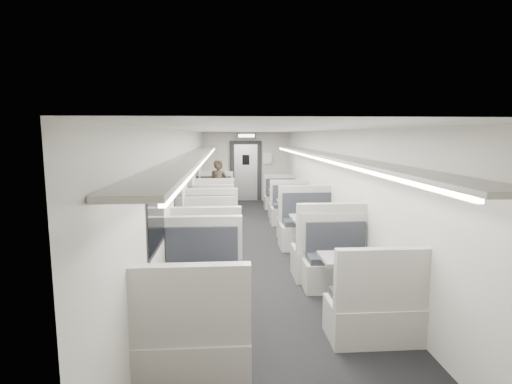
{
  "coord_description": "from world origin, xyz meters",
  "views": [
    {
      "loc": [
        -0.64,
        -7.93,
        2.31
      ],
      "look_at": [
        -0.01,
        0.77,
        1.06
      ],
      "focal_mm": 28.0,
      "sensor_mm": 36.0,
      "label": 1
    }
  ],
  "objects": [
    {
      "name": "room",
      "position": [
        0.0,
        0.0,
        1.2
      ],
      "size": [
        3.24,
        12.24,
        2.64
      ],
      "color": "black",
      "rests_on": "ground"
    },
    {
      "name": "booth_left_a",
      "position": [
        -1.0,
        3.62,
        0.39
      ],
      "size": [
        1.07,
        2.17,
        1.16
      ],
      "color": "#ABA7A1",
      "rests_on": "room"
    },
    {
      "name": "booth_left_b",
      "position": [
        -1.0,
        0.92,
        0.36
      ],
      "size": [
        1.0,
        2.03,
        1.09
      ],
      "color": "#ABA7A1",
      "rests_on": "room"
    },
    {
      "name": "booth_left_c",
      "position": [
        -1.0,
        -0.86,
        0.41
      ],
      "size": [
        1.13,
        2.29,
        1.22
      ],
      "color": "#ABA7A1",
      "rests_on": "room"
    },
    {
      "name": "booth_left_d",
      "position": [
        -1.0,
        -3.55,
        0.4
      ],
      "size": [
        1.11,
        2.25,
        1.2
      ],
      "color": "#ABA7A1",
      "rests_on": "room"
    },
    {
      "name": "booth_right_a",
      "position": [
        1.0,
        3.71,
        0.35
      ],
      "size": [
        0.97,
        1.96,
        1.05
      ],
      "color": "#ABA7A1",
      "rests_on": "room"
    },
    {
      "name": "booth_right_b",
      "position": [
        1.0,
        1.46,
        0.38
      ],
      "size": [
        1.04,
        2.12,
        1.13
      ],
      "color": "#ABA7A1",
      "rests_on": "room"
    },
    {
      "name": "booth_right_c",
      "position": [
        1.0,
        -0.88,
        0.42
      ],
      "size": [
        1.16,
        2.36,
        1.26
      ],
      "color": "#ABA7A1",
      "rests_on": "room"
    },
    {
      "name": "booth_right_d",
      "position": [
        1.0,
        -2.98,
        0.37
      ],
      "size": [
        1.03,
        2.1,
        1.12
      ],
      "color": "#ABA7A1",
      "rests_on": "room"
    },
    {
      "name": "passenger",
      "position": [
        -0.9,
        3.35,
        0.82
      ],
      "size": [
        0.7,
        0.59,
        1.63
      ],
      "primitive_type": "imported",
      "rotation": [
        0.0,
        0.0,
        -0.39
      ],
      "color": "black",
      "rests_on": "room"
    },
    {
      "name": "window_a",
      "position": [
        -1.49,
        3.4,
        1.35
      ],
      "size": [
        0.02,
        1.18,
        0.84
      ],
      "primitive_type": "cube",
      "color": "black",
      "rests_on": "room"
    },
    {
      "name": "window_b",
      "position": [
        -1.49,
        1.2,
        1.35
      ],
      "size": [
        0.02,
        1.18,
        0.84
      ],
      "primitive_type": "cube",
      "color": "black",
      "rests_on": "room"
    },
    {
      "name": "window_c",
      "position": [
        -1.49,
        -1.0,
        1.35
      ],
      "size": [
        0.02,
        1.18,
        0.84
      ],
      "primitive_type": "cube",
      "color": "black",
      "rests_on": "room"
    },
    {
      "name": "window_d",
      "position": [
        -1.49,
        -3.2,
        1.35
      ],
      "size": [
        0.02,
        1.18,
        0.84
      ],
      "primitive_type": "cube",
      "color": "black",
      "rests_on": "room"
    },
    {
      "name": "luggage_rack_left",
      "position": [
        -1.24,
        -0.3,
        1.92
      ],
      "size": [
        0.46,
        10.4,
        0.09
      ],
      "color": "#ABA7A1",
      "rests_on": "room"
    },
    {
      "name": "luggage_rack_right",
      "position": [
        1.24,
        -0.3,
        1.92
      ],
      "size": [
        0.46,
        10.4,
        0.09
      ],
      "color": "#ABA7A1",
      "rests_on": "room"
    },
    {
      "name": "vestibule_door",
      "position": [
        0.0,
        5.93,
        1.04
      ],
      "size": [
        1.1,
        0.13,
        2.1
      ],
      "color": "black",
      "rests_on": "room"
    },
    {
      "name": "exit_sign",
      "position": [
        0.0,
        5.44,
        2.28
      ],
      "size": [
        0.62,
        0.12,
        0.16
      ],
      "color": "black",
      "rests_on": "room"
    },
    {
      "name": "wall_notice",
      "position": [
        0.75,
        5.92,
        1.5
      ],
      "size": [
        0.32,
        0.02,
        0.4
      ],
      "primitive_type": "cube",
      "color": "white",
      "rests_on": "room"
    }
  ]
}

